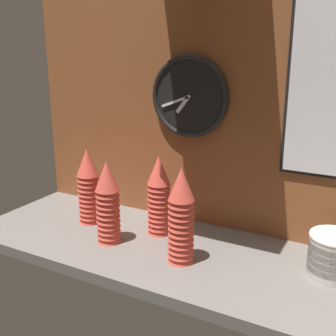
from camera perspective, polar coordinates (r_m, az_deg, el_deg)
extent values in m
cube|color=slate|center=(1.53, 1.42, -11.50)|extent=(1.60, 0.56, 0.04)
cube|color=brown|center=(1.60, 5.95, 10.15)|extent=(1.60, 0.03, 1.05)
cone|color=#DB4C3D|center=(1.57, -8.02, -8.00)|extent=(0.09, 0.09, 0.11)
cone|color=#DB4C3D|center=(1.56, -8.05, -7.34)|extent=(0.09, 0.09, 0.11)
cone|color=#DB4C3D|center=(1.55, -8.08, -6.67)|extent=(0.09, 0.09, 0.11)
cone|color=#DB4C3D|center=(1.54, -8.11, -5.99)|extent=(0.09, 0.09, 0.11)
cone|color=#DB4C3D|center=(1.54, -8.14, -5.31)|extent=(0.09, 0.09, 0.11)
cone|color=#DB4C3D|center=(1.53, -8.17, -4.62)|extent=(0.09, 0.09, 0.11)
cone|color=#DB4C3D|center=(1.52, -8.20, -3.93)|extent=(0.09, 0.09, 0.11)
cone|color=#DB4C3D|center=(1.51, -8.23, -3.22)|extent=(0.09, 0.09, 0.11)
cone|color=#DB4C3D|center=(1.51, -8.26, -2.52)|extent=(0.09, 0.09, 0.11)
cone|color=#DB4C3D|center=(1.50, -8.29, -1.80)|extent=(0.09, 0.09, 0.11)
cone|color=#DB4C3D|center=(1.50, -8.32, -1.08)|extent=(0.09, 0.09, 0.11)
cone|color=#DB4C3D|center=(1.74, -10.57, -5.52)|extent=(0.09, 0.09, 0.11)
cone|color=#DB4C3D|center=(1.74, -10.60, -4.92)|extent=(0.09, 0.09, 0.11)
cone|color=#DB4C3D|center=(1.73, -10.63, -4.31)|extent=(0.09, 0.09, 0.11)
cone|color=#DB4C3D|center=(1.72, -10.67, -3.69)|extent=(0.09, 0.09, 0.11)
cone|color=#DB4C3D|center=(1.72, -10.70, -3.07)|extent=(0.09, 0.09, 0.11)
cone|color=#DB4C3D|center=(1.71, -10.74, -2.45)|extent=(0.09, 0.09, 0.11)
cone|color=#DB4C3D|center=(1.70, -10.77, -1.82)|extent=(0.09, 0.09, 0.11)
cone|color=#DB4C3D|center=(1.70, -10.81, -1.18)|extent=(0.09, 0.09, 0.11)
cone|color=#DB4C3D|center=(1.69, -10.84, -0.55)|extent=(0.09, 0.09, 0.11)
cone|color=#DB4C3D|center=(1.69, -10.88, 0.10)|extent=(0.09, 0.09, 0.11)
cone|color=#DB4C3D|center=(1.68, -10.91, 0.74)|extent=(0.09, 0.09, 0.11)
cone|color=#DB4C3D|center=(1.62, -1.23, -7.03)|extent=(0.09, 0.09, 0.11)
cone|color=#DB4C3D|center=(1.61, -1.23, -6.39)|extent=(0.09, 0.09, 0.11)
cone|color=#DB4C3D|center=(1.60, -1.24, -5.73)|extent=(0.09, 0.09, 0.11)
cone|color=#DB4C3D|center=(1.59, -1.24, -5.07)|extent=(0.09, 0.09, 0.11)
cone|color=#DB4C3D|center=(1.59, -1.25, -4.41)|extent=(0.09, 0.09, 0.11)
cone|color=#DB4C3D|center=(1.58, -1.25, -3.74)|extent=(0.09, 0.09, 0.11)
cone|color=#DB4C3D|center=(1.57, -1.26, -3.06)|extent=(0.09, 0.09, 0.11)
cone|color=#DB4C3D|center=(1.57, -1.26, -2.38)|extent=(0.09, 0.09, 0.11)
cone|color=#DB4C3D|center=(1.56, -1.27, -1.69)|extent=(0.09, 0.09, 0.11)
cone|color=#DB4C3D|center=(1.55, -1.27, -1.00)|extent=(0.09, 0.09, 0.11)
cone|color=#DB4C3D|center=(1.55, -1.27, -0.30)|extent=(0.09, 0.09, 0.11)
cone|color=#DB4C3D|center=(1.42, 1.75, -10.55)|extent=(0.09, 0.09, 0.11)
cone|color=#DB4C3D|center=(1.41, 1.75, -9.84)|extent=(0.09, 0.09, 0.11)
cone|color=#DB4C3D|center=(1.40, 1.76, -9.11)|extent=(0.09, 0.09, 0.11)
cone|color=#DB4C3D|center=(1.39, 1.77, -8.38)|extent=(0.09, 0.09, 0.11)
cone|color=#DB4C3D|center=(1.38, 1.77, -7.63)|extent=(0.09, 0.09, 0.11)
cone|color=#DB4C3D|center=(1.38, 1.78, -6.88)|extent=(0.09, 0.09, 0.11)
cone|color=#DB4C3D|center=(1.37, 1.79, -6.12)|extent=(0.09, 0.09, 0.11)
cone|color=#DB4C3D|center=(1.36, 1.80, -5.35)|extent=(0.09, 0.09, 0.11)
cone|color=#DB4C3D|center=(1.35, 1.80, -4.57)|extent=(0.09, 0.09, 0.11)
cone|color=#DB4C3D|center=(1.35, 1.81, -3.79)|extent=(0.09, 0.09, 0.11)
cone|color=#DB4C3D|center=(1.34, 1.82, -2.99)|extent=(0.09, 0.09, 0.11)
cone|color=#DB4C3D|center=(1.33, 1.83, -2.19)|extent=(0.09, 0.09, 0.11)
cylinder|color=beige|center=(1.44, 21.24, -12.67)|extent=(0.15, 0.15, 0.05)
cylinder|color=beige|center=(1.43, 21.34, -11.83)|extent=(0.15, 0.15, 0.05)
cylinder|color=beige|center=(1.42, 21.44, -10.98)|extent=(0.15, 0.15, 0.05)
cylinder|color=beige|center=(1.41, 21.54, -10.12)|extent=(0.15, 0.15, 0.05)
cylinder|color=beige|center=(1.40, 21.64, -9.24)|extent=(0.15, 0.15, 0.05)
torus|color=white|center=(1.39, 21.71, -8.65)|extent=(0.15, 0.15, 0.02)
cylinder|color=black|center=(1.62, 2.97, 9.64)|extent=(0.31, 0.02, 0.31)
torus|color=black|center=(1.61, 2.84, 9.61)|extent=(0.32, 0.02, 0.32)
cube|color=white|center=(1.62, 1.99, 8.57)|extent=(0.06, 0.01, 0.07)
cube|color=white|center=(1.63, 0.95, 8.98)|extent=(0.12, 0.01, 0.05)
cylinder|color=white|center=(1.60, 2.76, 9.59)|extent=(0.02, 0.01, 0.02)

